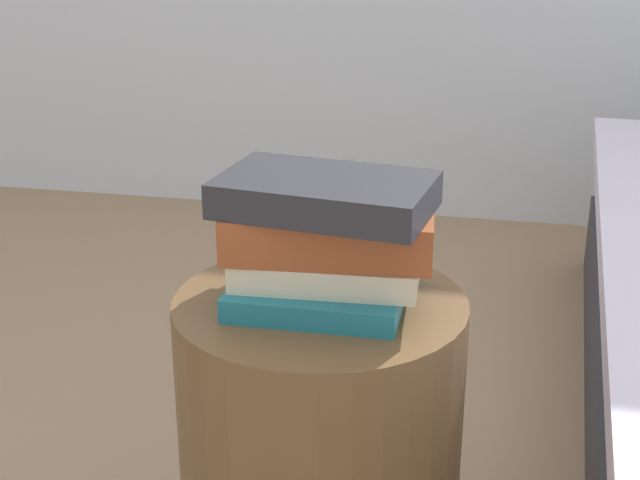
% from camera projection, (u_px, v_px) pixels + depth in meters
% --- Properties ---
extents(side_table, '(0.40, 0.40, 0.56)m').
position_uv_depth(side_table, '(320.00, 476.00, 1.36)').
color(side_table, brown).
rests_on(side_table, ground_plane).
extents(book_teal, '(0.23, 0.19, 0.03)m').
position_uv_depth(book_teal, '(323.00, 291.00, 1.25)').
color(book_teal, '#1E727F').
rests_on(book_teal, side_table).
extents(book_cream, '(0.25, 0.16, 0.04)m').
position_uv_depth(book_cream, '(328.00, 264.00, 1.24)').
color(book_cream, beige).
rests_on(book_cream, book_teal).
extents(book_rust, '(0.28, 0.17, 0.06)m').
position_uv_depth(book_rust, '(330.00, 230.00, 1.22)').
color(book_rust, '#994723').
rests_on(book_rust, book_cream).
extents(book_charcoal, '(0.29, 0.20, 0.05)m').
position_uv_depth(book_charcoal, '(326.00, 194.00, 1.19)').
color(book_charcoal, '#28282D').
rests_on(book_charcoal, book_rust).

